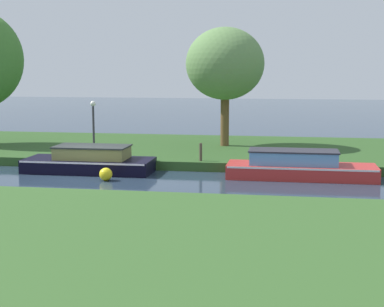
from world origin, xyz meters
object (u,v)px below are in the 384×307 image
object	(u,v)px
red_barge	(299,167)
willow_tree_centre	(225,64)
channel_buoy	(106,174)
black_narrowboat	(90,161)
lamp_post	(93,121)
mooring_post_near	(201,152)

from	to	relation	value
red_barge	willow_tree_centre	world-z (taller)	willow_tree_centre
red_barge	channel_buoy	bearing A→B (deg)	-166.89
channel_buoy	willow_tree_centre	bearing A→B (deg)	64.25
red_barge	black_narrowboat	world-z (taller)	red_barge
channel_buoy	red_barge	bearing A→B (deg)	13.11
lamp_post	mooring_post_near	world-z (taller)	lamp_post
red_barge	willow_tree_centre	size ratio (longest dim) A/B	0.98
mooring_post_near	channel_buoy	world-z (taller)	mooring_post_near
willow_tree_centre	channel_buoy	world-z (taller)	willow_tree_centre
willow_tree_centre	mooring_post_near	xyz separation A→B (m)	(-0.50, -4.96, -3.79)
red_barge	channel_buoy	world-z (taller)	red_barge
willow_tree_centre	channel_buoy	bearing A→B (deg)	-115.75
mooring_post_near	channel_buoy	size ratio (longest dim) A/B	1.49
black_narrowboat	lamp_post	world-z (taller)	lamp_post
red_barge	channel_buoy	xyz separation A→B (m)	(-7.50, -1.75, -0.21)
channel_buoy	lamp_post	bearing A→B (deg)	115.17
willow_tree_centre	red_barge	bearing A→B (deg)	-59.45
lamp_post	black_narrowboat	bearing A→B (deg)	-76.84
black_narrowboat	lamp_post	xyz separation A→B (m)	(-0.42, 1.81, 1.55)
willow_tree_centre	black_narrowboat	bearing A→B (deg)	-129.32
black_narrowboat	mooring_post_near	xyz separation A→B (m)	(4.58, 1.24, 0.32)
red_barge	mooring_post_near	world-z (taller)	mooring_post_near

